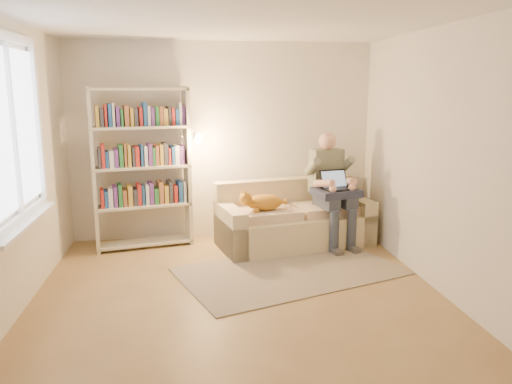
{
  "coord_description": "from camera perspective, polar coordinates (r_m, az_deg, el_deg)",
  "views": [
    {
      "loc": [
        -0.45,
        -4.4,
        2.01
      ],
      "look_at": [
        0.28,
        1.0,
        0.87
      ],
      "focal_mm": 35.0,
      "sensor_mm": 36.0,
      "label": 1
    }
  ],
  "objects": [
    {
      "name": "floor",
      "position": [
        4.86,
        -1.76,
        -12.59
      ],
      "size": [
        4.5,
        4.5,
        0.0
      ],
      "primitive_type": "plane",
      "color": "olive",
      "rests_on": "ground"
    },
    {
      "name": "ceiling",
      "position": [
        4.46,
        -1.98,
        19.44
      ],
      "size": [
        4.0,
        4.5,
        0.02
      ],
      "primitive_type": "cube",
      "color": "white",
      "rests_on": "wall_back"
    },
    {
      "name": "wall_left",
      "position": [
        4.72,
        -26.81,
        1.92
      ],
      "size": [
        0.02,
        4.5,
        2.6
      ],
      "primitive_type": "cube",
      "color": "silver",
      "rests_on": "floor"
    },
    {
      "name": "wall_right",
      "position": [
        5.09,
        21.18,
        3.03
      ],
      "size": [
        0.02,
        4.5,
        2.6
      ],
      "primitive_type": "cube",
      "color": "silver",
      "rests_on": "floor"
    },
    {
      "name": "wall_back",
      "position": [
        6.7,
        -3.87,
        5.74
      ],
      "size": [
        4.0,
        0.02,
        2.6
      ],
      "primitive_type": "cube",
      "color": "silver",
      "rests_on": "floor"
    },
    {
      "name": "wall_front",
      "position": [
        2.31,
        3.97,
        -6.05
      ],
      "size": [
        4.0,
        0.02,
        2.6
      ],
      "primitive_type": "cube",
      "color": "silver",
      "rests_on": "floor"
    },
    {
      "name": "window",
      "position": [
        4.88,
        -25.56,
        3.21
      ],
      "size": [
        0.12,
        1.52,
        1.69
      ],
      "color": "white",
      "rests_on": "wall_left"
    },
    {
      "name": "sofa",
      "position": [
        6.51,
        4.29,
        -3.42
      ],
      "size": [
        2.07,
        1.25,
        0.82
      ],
      "rotation": [
        0.0,
        0.0,
        0.21
      ],
      "color": "beige",
      "rests_on": "floor"
    },
    {
      "name": "person",
      "position": [
        6.46,
        8.55,
        1.01
      ],
      "size": [
        0.53,
        0.72,
        1.45
      ],
      "rotation": [
        0.0,
        0.0,
        0.21
      ],
      "color": "gray",
      "rests_on": "sofa"
    },
    {
      "name": "cat",
      "position": [
        6.15,
        0.79,
        -1.12
      ],
      "size": [
        0.66,
        0.33,
        0.25
      ],
      "rotation": [
        0.0,
        0.0,
        0.21
      ],
      "color": "gold",
      "rests_on": "sofa"
    },
    {
      "name": "blanket",
      "position": [
        6.36,
        9.22,
        -0.05
      ],
      "size": [
        0.61,
        0.53,
        0.09
      ],
      "primitive_type": "cube",
      "rotation": [
        0.0,
        0.0,
        0.21
      ],
      "color": "#242940",
      "rests_on": "person"
    },
    {
      "name": "laptop",
      "position": [
        6.35,
        9.2,
        0.88
      ],
      "size": [
        0.41,
        0.38,
        0.29
      ],
      "rotation": [
        0.0,
        0.0,
        0.21
      ],
      "color": "black",
      "rests_on": "blanket"
    },
    {
      "name": "bookshelf",
      "position": [
        6.39,
        -12.94,
        3.53
      ],
      "size": [
        1.38,
        0.55,
        2.03
      ],
      "rotation": [
        0.0,
        0.0,
        0.21
      ],
      "color": "beige",
      "rests_on": "floor"
    },
    {
      "name": "rug",
      "position": [
        5.64,
        3.92,
        -9.0
      ],
      "size": [
        2.71,
        2.12,
        0.01
      ],
      "primitive_type": "cube",
      "rotation": [
        0.0,
        0.0,
        0.34
      ],
      "color": "gray",
      "rests_on": "floor"
    }
  ]
}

